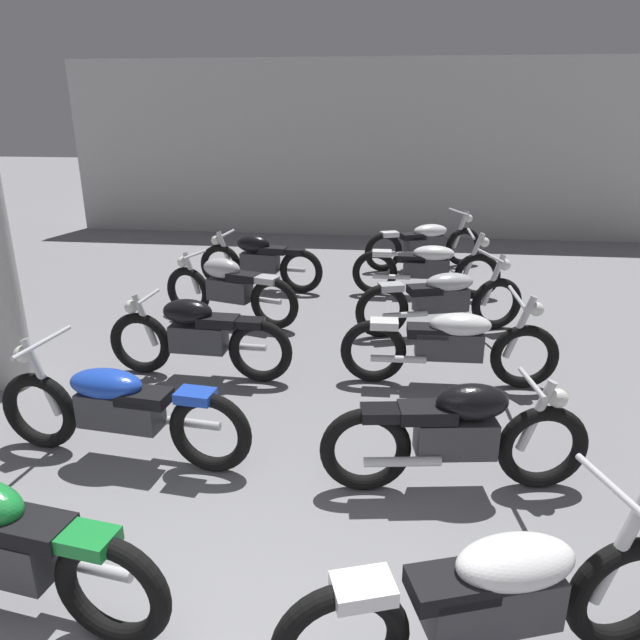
{
  "coord_description": "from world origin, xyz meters",
  "views": [
    {
      "loc": [
        0.73,
        -1.58,
        2.7
      ],
      "look_at": [
        0.0,
        4.33,
        0.55
      ],
      "focal_mm": 33.61,
      "sensor_mm": 36.0,
      "label": 1
    }
  ],
  "objects": [
    {
      "name": "back_wall",
      "position": [
        0.0,
        11.47,
        1.8
      ],
      "size": [
        12.58,
        0.24,
        3.6
      ],
      "primitive_type": "cube",
      "color": "#BCBAB7",
      "rests_on": "ground"
    },
    {
      "name": "motorcycle_left_row_0",
      "position": [
        -1.28,
        0.79,
        0.46
      ],
      "size": [
        1.96,
        0.52,
        0.88
      ],
      "color": "black",
      "rests_on": "ground"
    },
    {
      "name": "motorcycle_left_row_1",
      "position": [
        -1.35,
        2.38,
        0.45
      ],
      "size": [
        2.17,
        0.68,
        0.97
      ],
      "color": "black",
      "rests_on": "ground"
    },
    {
      "name": "motorcycle_left_row_2",
      "position": [
        -1.22,
        3.95,
        0.46
      ],
      "size": [
        1.97,
        0.48,
        0.88
      ],
      "color": "black",
      "rests_on": "ground"
    },
    {
      "name": "motorcycle_left_row_3",
      "position": [
        -1.35,
        5.65,
        0.46
      ],
      "size": [
        1.92,
        0.71,
        0.88
      ],
      "color": "black",
      "rests_on": "ground"
    },
    {
      "name": "motorcycle_left_row_4",
      "position": [
        -1.28,
        7.12,
        0.46
      ],
      "size": [
        1.97,
        0.49,
        0.88
      ],
      "color": "black",
      "rests_on": "ground"
    },
    {
      "name": "motorcycle_right_row_0",
      "position": [
        1.29,
        0.77,
        0.45
      ],
      "size": [
        2.09,
        0.93,
        0.97
      ],
      "color": "black",
      "rests_on": "ground"
    },
    {
      "name": "motorcycle_right_row_1",
      "position": [
        1.25,
        2.29,
        0.46
      ],
      "size": [
        1.96,
        0.58,
        0.88
      ],
      "color": "black",
      "rests_on": "ground"
    },
    {
      "name": "motorcycle_right_row_2",
      "position": [
        1.34,
        4.08,
        0.45
      ],
      "size": [
        2.17,
        0.68,
        0.97
      ],
      "color": "black",
      "rests_on": "ground"
    },
    {
      "name": "motorcycle_right_row_3",
      "position": [
        1.36,
        5.57,
        0.45
      ],
      "size": [
        2.1,
        0.91,
        0.97
      ],
      "color": "black",
      "rests_on": "ground"
    },
    {
      "name": "motorcycle_right_row_4",
      "position": [
        1.24,
        7.1,
        0.45
      ],
      "size": [
        2.17,
        0.68,
        0.97
      ],
      "color": "black",
      "rests_on": "ground"
    },
    {
      "name": "motorcycle_right_row_5",
      "position": [
        1.28,
        8.73,
        0.45
      ],
      "size": [
        2.05,
        1.01,
        0.97
      ],
      "color": "black",
      "rests_on": "ground"
    }
  ]
}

